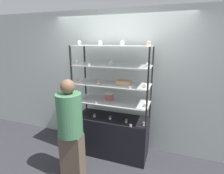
% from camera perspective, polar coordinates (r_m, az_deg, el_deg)
% --- Properties ---
extents(ground_plane, '(20.00, 20.00, 0.00)m').
position_cam_1_polar(ground_plane, '(3.54, 0.00, -20.57)').
color(ground_plane, '#2D2D33').
extents(back_wall, '(8.00, 0.05, 2.60)m').
position_cam_1_polar(back_wall, '(3.34, 2.27, 1.87)').
color(back_wall, '#A8B2AD').
rests_on(back_wall, ground_plane).
extents(display_base, '(1.29, 0.50, 0.72)m').
position_cam_1_polar(display_base, '(3.34, 0.00, -15.53)').
color(display_base, black).
rests_on(display_base, ground_plane).
extents(display_riser_lower, '(1.29, 0.50, 0.31)m').
position_cam_1_polar(display_riser_lower, '(3.06, 0.00, -4.89)').
color(display_riser_lower, black).
rests_on(display_riser_lower, display_base).
extents(display_riser_middle, '(1.29, 0.50, 0.31)m').
position_cam_1_polar(display_riser_middle, '(2.97, 0.00, 0.82)').
color(display_riser_middle, black).
rests_on(display_riser_middle, display_riser_lower).
extents(display_riser_upper, '(1.29, 0.50, 0.31)m').
position_cam_1_polar(display_riser_upper, '(2.90, 0.00, 6.83)').
color(display_riser_upper, black).
rests_on(display_riser_upper, display_riser_middle).
extents(display_riser_top, '(1.29, 0.50, 0.31)m').
position_cam_1_polar(display_riser_top, '(2.88, 0.00, 13.04)').
color(display_riser_top, black).
rests_on(display_riser_top, display_riser_upper).
extents(layer_cake_centerpiece, '(0.16, 0.16, 0.14)m').
position_cam_1_polar(layer_cake_centerpiece, '(3.10, -0.83, -2.88)').
color(layer_cake_centerpiece, '#C66660').
rests_on(layer_cake_centerpiece, display_riser_lower).
extents(sheet_cake_frosted, '(0.24, 0.17, 0.06)m').
position_cam_1_polar(sheet_cake_frosted, '(2.92, 3.93, 1.57)').
color(sheet_cake_frosted, '#DBBC84').
rests_on(sheet_cake_frosted, display_riser_middle).
extents(cupcake_0, '(0.05, 0.05, 0.07)m').
position_cam_1_polar(cupcake_0, '(3.31, -10.37, -8.48)').
color(cupcake_0, '#CCB28C').
rests_on(cupcake_0, display_base).
extents(cupcake_1, '(0.05, 0.05, 0.07)m').
position_cam_1_polar(cupcake_1, '(3.20, -5.70, -9.13)').
color(cupcake_1, white).
rests_on(cupcake_1, display_base).
extents(cupcake_2, '(0.05, 0.05, 0.07)m').
position_cam_1_polar(cupcake_2, '(3.09, -0.66, -9.94)').
color(cupcake_2, white).
rests_on(cupcake_2, display_base).
extents(cupcake_3, '(0.05, 0.05, 0.07)m').
position_cam_1_polar(cupcake_3, '(2.99, 4.68, -10.93)').
color(cupcake_3, '#CCB28C').
rests_on(cupcake_3, display_base).
extents(cupcake_4, '(0.05, 0.05, 0.07)m').
position_cam_1_polar(cupcake_4, '(2.93, 10.34, -11.67)').
color(cupcake_4, beige).
rests_on(cupcake_4, display_base).
extents(price_tag_0, '(0.04, 0.00, 0.04)m').
position_cam_1_polar(price_tag_0, '(2.86, 6.15, -12.43)').
color(price_tag_0, white).
rests_on(price_tag_0, display_base).
extents(cupcake_5, '(0.05, 0.05, 0.07)m').
position_cam_1_polar(cupcake_5, '(3.24, -10.00, -3.03)').
color(cupcake_5, beige).
rests_on(cupcake_5, display_riser_lower).
extents(cupcake_6, '(0.05, 0.05, 0.07)m').
position_cam_1_polar(cupcake_6, '(2.83, 10.82, -5.76)').
color(cupcake_6, white).
rests_on(cupcake_6, display_riser_lower).
extents(price_tag_1, '(0.04, 0.00, 0.04)m').
position_cam_1_polar(price_tag_1, '(2.91, -5.11, -5.16)').
color(price_tag_1, white).
rests_on(price_tag_1, display_riser_lower).
extents(cupcake_7, '(0.05, 0.05, 0.06)m').
position_cam_1_polar(cupcake_7, '(3.11, -11.08, 2.14)').
color(cupcake_7, beige).
rests_on(cupcake_7, display_riser_middle).
extents(cupcake_8, '(0.05, 0.05, 0.06)m').
position_cam_1_polar(cupcake_8, '(2.95, -4.39, 1.67)').
color(cupcake_8, beige).
rests_on(cupcake_8, display_riser_middle).
extents(cupcake_9, '(0.05, 0.05, 0.06)m').
position_cam_1_polar(cupcake_9, '(2.74, 10.81, 0.39)').
color(cupcake_9, beige).
rests_on(cupcake_9, display_riser_middle).
extents(price_tag_2, '(0.04, 0.00, 0.04)m').
position_cam_1_polar(price_tag_2, '(2.64, 5.98, -0.17)').
color(price_tag_2, white).
rests_on(price_tag_2, display_riser_middle).
extents(cupcake_10, '(0.06, 0.06, 0.07)m').
position_cam_1_polar(cupcake_10, '(3.06, -11.26, 7.95)').
color(cupcake_10, beige).
rests_on(cupcake_10, display_riser_upper).
extents(cupcake_11, '(0.06, 0.06, 0.07)m').
position_cam_1_polar(cupcake_11, '(2.86, -0.48, 7.76)').
color(cupcake_11, '#CCB28C').
rests_on(cupcake_11, display_riser_upper).
extents(cupcake_12, '(0.06, 0.06, 0.07)m').
position_cam_1_polar(cupcake_12, '(2.70, 11.47, 7.02)').
color(cupcake_12, white).
rests_on(cupcake_12, display_riser_upper).
extents(price_tag_3, '(0.04, 0.00, 0.04)m').
position_cam_1_polar(price_tag_3, '(2.80, -7.46, 7.25)').
color(price_tag_3, white).
rests_on(price_tag_3, display_riser_upper).
extents(cupcake_13, '(0.06, 0.06, 0.08)m').
position_cam_1_polar(cupcake_13, '(3.08, -10.63, 13.94)').
color(cupcake_13, '#CCB28C').
rests_on(cupcake_13, display_riser_top).
extents(cupcake_14, '(0.06, 0.06, 0.08)m').
position_cam_1_polar(cupcake_14, '(2.89, -3.88, 14.10)').
color(cupcake_14, white).
rests_on(cupcake_14, display_riser_top).
extents(cupcake_15, '(0.06, 0.06, 0.08)m').
position_cam_1_polar(cupcake_15, '(2.74, 3.35, 14.05)').
color(cupcake_15, white).
rests_on(cupcake_15, display_riser_top).
extents(cupcake_16, '(0.06, 0.06, 0.08)m').
position_cam_1_polar(cupcake_16, '(2.66, 11.94, 13.73)').
color(cupcake_16, beige).
rests_on(cupcake_16, display_riser_top).
extents(price_tag_4, '(0.04, 0.00, 0.04)m').
position_cam_1_polar(price_tag_4, '(2.85, -10.37, 13.60)').
color(price_tag_4, white).
rests_on(price_tag_4, display_riser_top).
extents(customer_figure, '(0.36, 0.36, 1.55)m').
position_cam_1_polar(customer_figure, '(2.68, -13.40, -12.79)').
color(customer_figure, brown).
rests_on(customer_figure, ground_plane).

